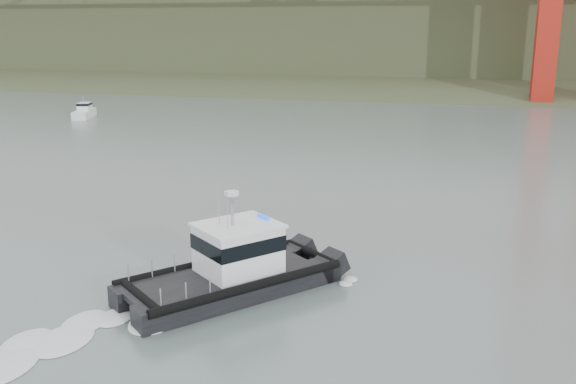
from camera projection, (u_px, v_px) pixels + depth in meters
name	position (u px, v px, depth m)	size (l,w,h in m)	color
ground	(271.00, 292.00, 27.24)	(400.00, 400.00, 0.00)	#556560
headlands	(434.00, 44.00, 142.63)	(500.00, 105.36, 27.12)	#2F3D23
patrol_boat	(233.00, 267.00, 26.99)	(8.57, 9.47, 4.57)	black
motorboat	(84.00, 112.00, 79.10)	(3.25, 5.50, 2.87)	white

